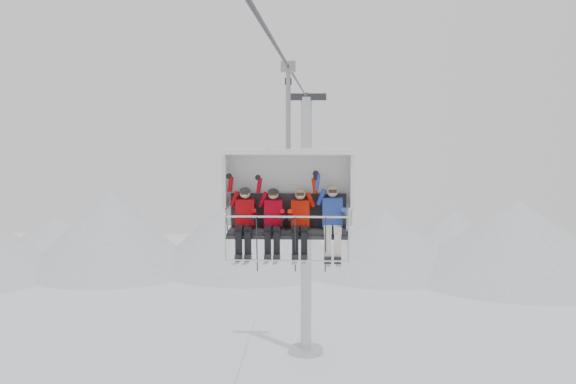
{
  "coord_description": "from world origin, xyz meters",
  "views": [
    {
      "loc": [
        0.62,
        -14.64,
        12.28
      ],
      "look_at": [
        0.0,
        0.0,
        10.76
      ],
      "focal_mm": 45.0,
      "sensor_mm": 36.0,
      "label": 1
    }
  ],
  "objects_px": {
    "skier_center_right": "(300,221)",
    "lift_tower_right": "(306,244)",
    "chairlift_carrier": "(288,192)",
    "skier_center_left": "(273,220)",
    "skier_far_left": "(245,220)",
    "skier_far_right": "(332,219)"
  },
  "relations": [
    {
      "from": "lift_tower_right",
      "to": "skier_center_left",
      "type": "bearing_deg",
      "value": -90.78
    },
    {
      "from": "skier_center_right",
      "to": "skier_far_right",
      "type": "relative_size",
      "value": 1.0
    },
    {
      "from": "chairlift_carrier",
      "to": "skier_far_right",
      "type": "relative_size",
      "value": 2.36
    },
    {
      "from": "lift_tower_right",
      "to": "skier_far_left",
      "type": "bearing_deg",
      "value": -92.29
    },
    {
      "from": "chairlift_carrier",
      "to": "skier_far_left",
      "type": "xyz_separation_m",
      "value": [
        -0.88,
        -0.32,
        -0.55
      ]
    },
    {
      "from": "chairlift_carrier",
      "to": "skier_center_right",
      "type": "bearing_deg",
      "value": -52.16
    },
    {
      "from": "skier_center_right",
      "to": "skier_center_left",
      "type": "bearing_deg",
      "value": 179.96
    },
    {
      "from": "skier_center_left",
      "to": "skier_far_right",
      "type": "xyz_separation_m",
      "value": [
        1.21,
        0.01,
        0.03
      ]
    },
    {
      "from": "chairlift_carrier",
      "to": "skier_center_left",
      "type": "distance_m",
      "value": 0.71
    },
    {
      "from": "skier_center_left",
      "to": "skier_center_right",
      "type": "relative_size",
      "value": 1.0
    },
    {
      "from": "chairlift_carrier",
      "to": "skier_far_left",
      "type": "distance_m",
      "value": 1.09
    },
    {
      "from": "lift_tower_right",
      "to": "chairlift_carrier",
      "type": "distance_m",
      "value": 22.32
    },
    {
      "from": "chairlift_carrier",
      "to": "skier_center_left",
      "type": "relative_size",
      "value": 2.36
    },
    {
      "from": "chairlift_carrier",
      "to": "skier_center_left",
      "type": "xyz_separation_m",
      "value": [
        -0.3,
        -0.32,
        -0.56
      ]
    },
    {
      "from": "lift_tower_right",
      "to": "skier_far_left",
      "type": "height_order",
      "value": "lift_tower_right"
    },
    {
      "from": "lift_tower_right",
      "to": "skier_center_right",
      "type": "bearing_deg",
      "value": -89.35
    },
    {
      "from": "chairlift_carrier",
      "to": "skier_far_left",
      "type": "relative_size",
      "value": 2.36
    },
    {
      "from": "skier_far_left",
      "to": "skier_far_right",
      "type": "xyz_separation_m",
      "value": [
        1.79,
        0.01,
        0.02
      ]
    },
    {
      "from": "lift_tower_right",
      "to": "skier_center_left",
      "type": "xyz_separation_m",
      "value": [
        -0.3,
        -22.08,
        4.4
      ]
    },
    {
      "from": "skier_far_left",
      "to": "skier_center_left",
      "type": "xyz_separation_m",
      "value": [
        0.58,
        -0.0,
        -0.01
      ]
    },
    {
      "from": "skier_center_right",
      "to": "lift_tower_right",
      "type": "bearing_deg",
      "value": 90.65
    },
    {
      "from": "skier_far_left",
      "to": "skier_center_left",
      "type": "bearing_deg",
      "value": -0.28
    }
  ]
}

